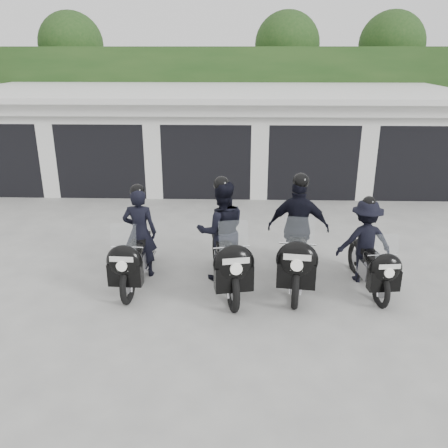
{
  "coord_description": "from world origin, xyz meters",
  "views": [
    {
      "loc": [
        0.95,
        -8.08,
        4.23
      ],
      "look_at": [
        0.68,
        0.47,
        1.05
      ],
      "focal_mm": 38.0,
      "sensor_mm": 36.0,
      "label": 1
    }
  ],
  "objects_px": {
    "police_bike_b": "(223,240)",
    "police_bike_c": "(298,236)",
    "police_bike_d": "(367,248)",
    "police_bike_a": "(136,245)"
  },
  "relations": [
    {
      "from": "police_bike_b",
      "to": "police_bike_c",
      "type": "distance_m",
      "value": 1.41
    },
    {
      "from": "police_bike_b",
      "to": "police_bike_c",
      "type": "relative_size",
      "value": 0.98
    },
    {
      "from": "police_bike_a",
      "to": "police_bike_c",
      "type": "relative_size",
      "value": 0.9
    },
    {
      "from": "police_bike_a",
      "to": "police_bike_b",
      "type": "bearing_deg",
      "value": 2.22
    },
    {
      "from": "police_bike_a",
      "to": "police_bike_c",
      "type": "bearing_deg",
      "value": 5.81
    },
    {
      "from": "police_bike_b",
      "to": "police_bike_d",
      "type": "bearing_deg",
      "value": -10.29
    },
    {
      "from": "police_bike_a",
      "to": "police_bike_d",
      "type": "bearing_deg",
      "value": 3.23
    },
    {
      "from": "police_bike_b",
      "to": "police_bike_d",
      "type": "height_order",
      "value": "police_bike_b"
    },
    {
      "from": "police_bike_c",
      "to": "police_bike_b",
      "type": "bearing_deg",
      "value": -165.31
    },
    {
      "from": "police_bike_c",
      "to": "police_bike_d",
      "type": "bearing_deg",
      "value": 1.88
    }
  ]
}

